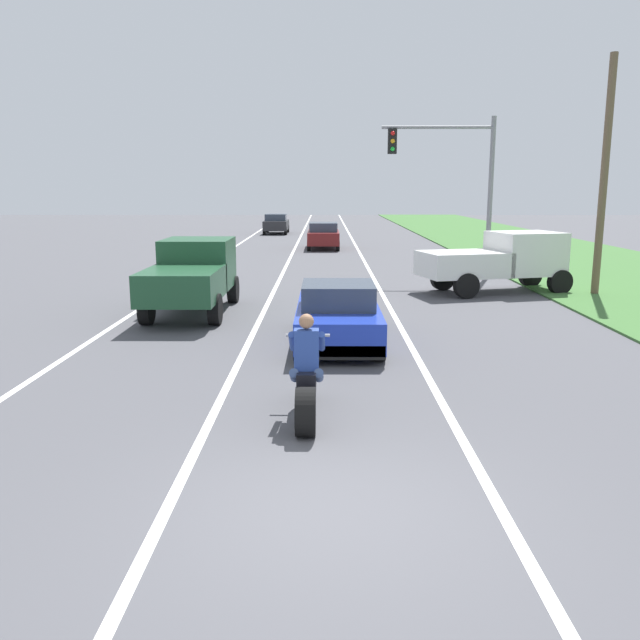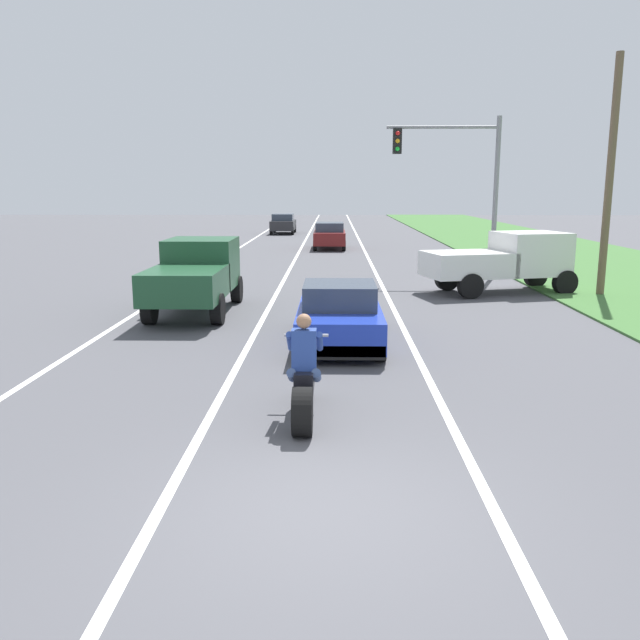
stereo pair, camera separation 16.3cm
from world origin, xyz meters
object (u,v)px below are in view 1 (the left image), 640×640
object	(u,v)px
pickup_truck_left_lane_dark_green	(192,273)
distant_car_further_ahead	(276,223)
distant_car_far_ahead	(323,235)
sports_car_blue	(338,315)
traffic_light_mast_near	(457,173)
motorcycle_with_rider	(307,382)
pickup_truck_right_shoulder_white	(500,259)

from	to	relation	value
pickup_truck_left_lane_dark_green	distant_car_further_ahead	distance (m)	32.65
distant_car_far_ahead	distant_car_further_ahead	world-z (taller)	same
distant_car_further_ahead	distant_car_far_ahead	bearing A→B (deg)	-74.28
sports_car_blue	distant_car_further_ahead	size ratio (longest dim) A/B	1.07
pickup_truck_left_lane_dark_green	traffic_light_mast_near	distance (m)	11.55
motorcycle_with_rider	distant_car_far_ahead	bearing A→B (deg)	89.58
sports_car_blue	pickup_truck_left_lane_dark_green	size ratio (longest dim) A/B	0.90
pickup_truck_left_lane_dark_green	pickup_truck_right_shoulder_white	distance (m)	10.16
sports_car_blue	pickup_truck_right_shoulder_white	world-z (taller)	pickup_truck_right_shoulder_white
motorcycle_with_rider	pickup_truck_right_shoulder_white	bearing A→B (deg)	63.96
pickup_truck_left_lane_dark_green	sports_car_blue	bearing A→B (deg)	-42.32
traffic_light_mast_near	distant_car_further_ahead	xyz separation A→B (m)	(-8.63, 25.48, -3.20)
distant_car_further_ahead	sports_car_blue	bearing A→B (deg)	-83.74
sports_car_blue	pickup_truck_left_lane_dark_green	bearing A→B (deg)	137.68
pickup_truck_left_lane_dark_green	pickup_truck_right_shoulder_white	size ratio (longest dim) A/B	0.93
sports_car_blue	distant_car_further_ahead	distance (m)	36.45
sports_car_blue	pickup_truck_right_shoulder_white	size ratio (longest dim) A/B	0.84
sports_car_blue	traffic_light_mast_near	size ratio (longest dim) A/B	0.72
motorcycle_with_rider	distant_car_far_ahead	size ratio (longest dim) A/B	0.55
motorcycle_with_rider	traffic_light_mast_near	size ratio (longest dim) A/B	0.37
motorcycle_with_rider	pickup_truck_right_shoulder_white	world-z (taller)	pickup_truck_right_shoulder_white
motorcycle_with_rider	pickup_truck_left_lane_dark_green	xyz separation A→B (m)	(-3.37, 8.61, 0.51)
distant_car_further_ahead	traffic_light_mast_near	bearing A→B (deg)	-71.30
traffic_light_mast_near	pickup_truck_left_lane_dark_green	bearing A→B (deg)	-140.12
sports_car_blue	pickup_truck_right_shoulder_white	distance (m)	9.21
sports_car_blue	pickup_truck_left_lane_dark_green	world-z (taller)	pickup_truck_left_lane_dark_green
pickup_truck_right_shoulder_white	traffic_light_mast_near	distance (m)	4.51
pickup_truck_right_shoulder_white	traffic_light_mast_near	bearing A→B (deg)	104.01
pickup_truck_left_lane_dark_green	distant_car_far_ahead	size ratio (longest dim) A/B	1.20
motorcycle_with_rider	pickup_truck_left_lane_dark_green	distance (m)	9.26
sports_car_blue	distant_car_far_ahead	size ratio (longest dim) A/B	1.07
motorcycle_with_rider	traffic_light_mast_near	world-z (taller)	traffic_light_mast_near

